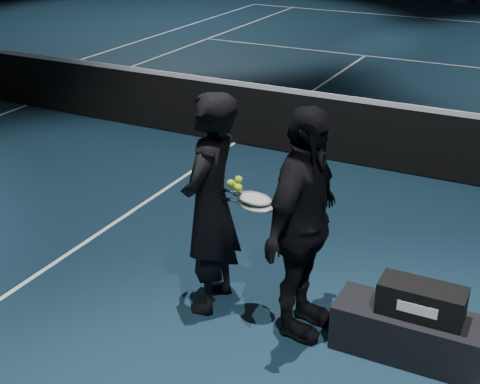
# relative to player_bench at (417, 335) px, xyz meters

# --- Properties ---
(floor) EXTENTS (36.00, 36.00, 0.00)m
(floor) POSITION_rel_player_bench_xyz_m (-3.60, 3.73, -0.20)
(floor) COLOR black
(floor) RESTS_ON ground
(court_lines) EXTENTS (10.98, 23.78, 0.01)m
(court_lines) POSITION_rel_player_bench_xyz_m (-3.60, 3.73, -0.20)
(court_lines) COLOR white
(court_lines) RESTS_ON floor
(net_mesh) EXTENTS (12.80, 0.02, 0.86)m
(net_mesh) POSITION_rel_player_bench_xyz_m (-3.60, 3.73, 0.25)
(net_mesh) COLOR black
(net_mesh) RESTS_ON floor
(net_tape) EXTENTS (12.80, 0.03, 0.07)m
(net_tape) POSITION_rel_player_bench_xyz_m (-3.60, 3.73, 0.72)
(net_tape) COLOR white
(net_tape) RESTS_ON net_mesh
(player_bench) EXTENTS (1.33, 0.45, 0.40)m
(player_bench) POSITION_rel_player_bench_xyz_m (0.00, 0.00, 0.00)
(player_bench) COLOR black
(player_bench) RESTS_ON floor
(racket_bag) EXTENTS (0.67, 0.29, 0.27)m
(racket_bag) POSITION_rel_player_bench_xyz_m (-0.00, 0.00, 0.33)
(racket_bag) COLOR black
(racket_bag) RESTS_ON player_bench
(bag_signature) EXTENTS (0.31, 0.01, 0.09)m
(bag_signature) POSITION_rel_player_bench_xyz_m (-0.00, -0.14, 0.33)
(bag_signature) COLOR white
(bag_signature) RESTS_ON racket_bag
(player_a) EXTENTS (0.54, 0.77, 1.98)m
(player_a) POSITION_rel_player_bench_xyz_m (-1.83, -0.08, 0.79)
(player_a) COLOR black
(player_a) RESTS_ON floor
(player_b) EXTENTS (0.53, 1.18, 1.98)m
(player_b) POSITION_rel_player_bench_xyz_m (-0.98, -0.08, 0.79)
(player_b) COLOR black
(player_b) RESTS_ON floor
(racket_lower) EXTENTS (0.68, 0.22, 0.03)m
(racket_lower) POSITION_rel_player_bench_xyz_m (-1.38, -0.08, 0.88)
(racket_lower) COLOR black
(racket_lower) RESTS_ON player_a
(racket_upper) EXTENTS (0.69, 0.27, 0.10)m
(racket_upper) POSITION_rel_player_bench_xyz_m (-1.43, -0.04, 0.92)
(racket_upper) COLOR black
(racket_upper) RESTS_ON player_b
(tennis_balls) EXTENTS (0.12, 0.10, 0.12)m
(tennis_balls) POSITION_rel_player_bench_xyz_m (-1.58, -0.08, 1.03)
(tennis_balls) COLOR #C0E530
(tennis_balls) RESTS_ON racket_upper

